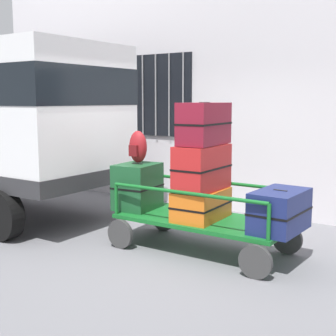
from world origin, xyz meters
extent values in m
plane|color=slate|center=(0.00, 0.00, 0.00)|extent=(40.00, 40.00, 0.00)
cube|color=silver|center=(0.00, 2.47, 2.50)|extent=(12.00, 0.30, 5.00)
cube|color=black|center=(-1.80, 2.30, 2.00)|extent=(1.20, 0.04, 1.50)
cylinder|color=gray|center=(-2.25, 2.26, 2.00)|extent=(0.03, 0.03, 1.50)
cylinder|color=gray|center=(-1.95, 2.26, 2.00)|extent=(0.03, 0.03, 1.50)
cylinder|color=gray|center=(-1.65, 2.26, 2.00)|extent=(0.03, 0.03, 1.50)
cylinder|color=gray|center=(-1.35, 2.26, 2.00)|extent=(0.03, 0.03, 1.50)
cube|color=#2D2D30|center=(-3.64, 0.05, 0.77)|extent=(4.39, 2.06, 0.24)
cylinder|color=black|center=(-2.24, -0.96, 0.35)|extent=(0.70, 0.22, 0.70)
cube|color=#146023|center=(0.27, 0.15, 0.41)|extent=(2.18, 0.95, 0.05)
cylinder|color=#383838|center=(1.21, -0.34, 0.19)|extent=(0.38, 0.06, 0.38)
cylinder|color=#383838|center=(1.21, 0.65, 0.19)|extent=(0.38, 0.06, 0.38)
cylinder|color=#383838|center=(-0.67, -0.34, 0.19)|extent=(0.38, 0.06, 0.38)
cylinder|color=#383838|center=(-0.67, 0.65, 0.19)|extent=(0.38, 0.06, 0.38)
cylinder|color=#146023|center=(1.32, -0.28, 0.63)|extent=(0.04, 0.04, 0.40)
cylinder|color=#146023|center=(1.32, 0.59, 0.63)|extent=(0.04, 0.04, 0.40)
cylinder|color=#146023|center=(-0.78, -0.28, 0.63)|extent=(0.04, 0.04, 0.40)
cylinder|color=#146023|center=(-0.78, 0.59, 0.63)|extent=(0.04, 0.04, 0.40)
cylinder|color=#146023|center=(0.27, -0.28, 0.83)|extent=(2.10, 0.04, 0.04)
cylinder|color=#146023|center=(0.27, 0.59, 0.83)|extent=(2.10, 0.04, 0.04)
cube|color=#194C28|center=(-0.74, 0.13, 0.74)|extent=(0.53, 0.65, 0.62)
cube|color=black|center=(-0.74, 0.13, 0.74)|extent=(0.55, 0.66, 0.02)
cube|color=black|center=(-0.74, 0.13, 1.04)|extent=(0.16, 0.04, 0.02)
cube|color=orange|center=(0.27, 0.12, 0.61)|extent=(0.51, 0.81, 0.37)
cube|color=black|center=(0.27, 0.12, 0.61)|extent=(0.52, 0.82, 0.02)
cube|color=black|center=(0.27, 0.12, 0.79)|extent=(0.16, 0.04, 0.02)
cube|color=#B21E1E|center=(0.27, 0.13, 1.08)|extent=(0.42, 0.81, 0.55)
cube|color=black|center=(0.27, 0.13, 1.08)|extent=(0.43, 0.82, 0.02)
cube|color=black|center=(0.27, 0.13, 1.35)|extent=(0.15, 0.03, 0.02)
cube|color=maroon|center=(0.27, 0.17, 1.62)|extent=(0.43, 0.83, 0.52)
cube|color=black|center=(0.27, 0.17, 1.62)|extent=(0.44, 0.84, 0.02)
cube|color=black|center=(0.27, 0.17, 1.88)|extent=(0.14, 0.04, 0.02)
cube|color=navy|center=(1.28, 0.15, 0.66)|extent=(0.51, 0.80, 0.47)
cube|color=black|center=(1.28, 0.15, 0.66)|extent=(0.52, 0.81, 0.02)
cube|color=black|center=(1.28, 0.15, 0.89)|extent=(0.16, 0.04, 0.02)
ellipsoid|color=maroon|center=(-0.78, 0.20, 1.28)|extent=(0.27, 0.19, 0.44)
cube|color=maroon|center=(-0.78, 0.10, 1.23)|extent=(0.14, 0.06, 0.15)
camera|label=1|loc=(3.10, -4.85, 1.91)|focal=49.69mm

